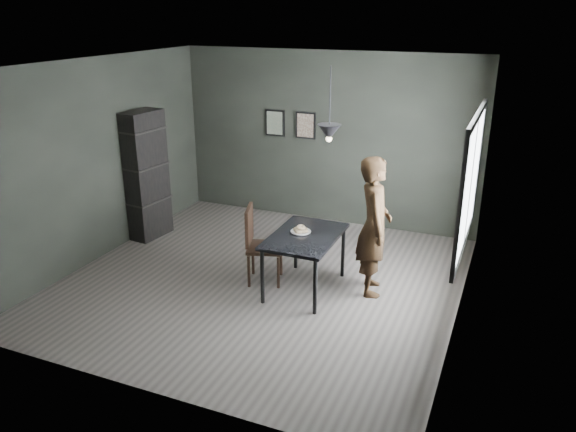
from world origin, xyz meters
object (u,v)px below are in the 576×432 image
at_px(white_plate, 301,232).
at_px(pendant_lamp, 329,132).
at_px(woman, 374,226).
at_px(wood_chair, 258,240).
at_px(shelf_unit, 146,175).
at_px(cafe_table, 305,241).

bearing_deg(white_plate, pendant_lamp, 7.08).
xyz_separation_m(woman, wood_chair, (-1.45, -0.30, -0.30)).
relative_size(wood_chair, shelf_unit, 0.52).
bearing_deg(woman, shelf_unit, 65.05).
height_order(wood_chair, shelf_unit, shelf_unit).
xyz_separation_m(cafe_table, white_plate, (-0.08, 0.06, 0.08)).
relative_size(white_plate, pendant_lamp, 0.27).
distance_m(shelf_unit, pendant_lamp, 3.41).
bearing_deg(white_plate, cafe_table, -36.55).
distance_m(white_plate, shelf_unit, 2.93).
distance_m(cafe_table, pendant_lamp, 1.41).
xyz_separation_m(white_plate, shelf_unit, (-2.84, 0.69, 0.23)).
height_order(woman, wood_chair, woman).
relative_size(woman, wood_chair, 1.72).
height_order(white_plate, shelf_unit, shelf_unit).
relative_size(white_plate, woman, 0.13).
bearing_deg(shelf_unit, white_plate, -6.98).
xyz_separation_m(wood_chair, pendant_lamp, (0.90, 0.11, 1.47)).
bearing_deg(pendant_lamp, shelf_unit, 168.35).
xyz_separation_m(cafe_table, woman, (0.80, 0.29, 0.21)).
height_order(woman, shelf_unit, shelf_unit).
xyz_separation_m(white_plate, woman, (0.88, 0.23, 0.13)).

